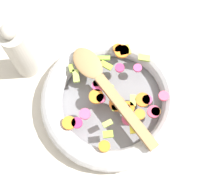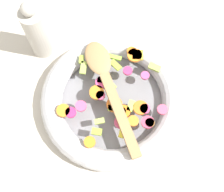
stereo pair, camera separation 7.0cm
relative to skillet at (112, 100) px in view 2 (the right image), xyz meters
name	(u,v)px [view 2 (the right image)]	position (x,y,z in m)	size (l,w,h in m)	color
ground_plane	(112,103)	(0.00, 0.00, -0.02)	(4.00, 4.00, 0.00)	beige
skillet	(112,100)	(0.00, 0.00, 0.00)	(0.33, 0.33, 0.05)	slate
chopped_vegetables	(117,96)	(0.00, 0.01, 0.03)	(0.27, 0.24, 0.01)	orange
wooden_spoon	(108,83)	(-0.02, -0.02, 0.04)	(0.21, 0.25, 0.01)	#A87F51
pepper_mill	(37,31)	(-0.04, -0.23, 0.06)	(0.06, 0.06, 0.18)	#B2ADA3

